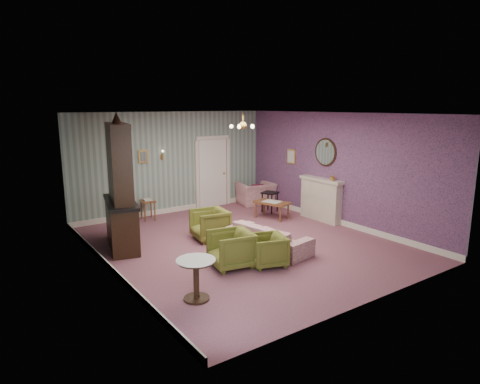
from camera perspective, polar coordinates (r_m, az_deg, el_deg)
floor at (r=9.50m, az=0.39°, el=-7.06°), size 7.00×7.00×0.00m
ceiling at (r=8.99m, az=0.41°, el=10.71°), size 7.00×7.00×0.00m
wall_back at (r=12.14m, az=-9.17°, el=3.98°), size 6.00×0.00×6.00m
wall_front at (r=6.65m, az=18.03°, el=-2.91°), size 6.00×0.00×6.00m
wall_left at (r=7.84m, az=-17.84°, el=-0.72°), size 0.00×7.00×7.00m
wall_right at (r=11.12m, az=13.17°, el=3.10°), size 0.00×7.00×7.00m
wall_right_floral at (r=11.10m, az=13.12°, el=3.10°), size 0.00×7.00×7.00m
door at (r=12.76m, az=-3.77°, el=2.80°), size 1.12×0.12×2.16m
olive_chair_a at (r=8.17m, az=3.76°, el=-7.77°), size 0.79×0.82×0.68m
olive_chair_b at (r=8.07m, az=-1.24°, el=-7.59°), size 0.85×0.89×0.79m
olive_chair_c at (r=9.71m, az=-4.17°, el=-4.25°), size 0.81×0.85×0.78m
sofa_chintz at (r=9.03m, az=3.96°, el=-5.60°), size 0.89×2.00×0.75m
wingback_chair at (r=13.07m, az=2.21°, el=0.30°), size 1.18×0.89×0.93m
dresser at (r=9.30m, az=-16.24°, el=1.20°), size 0.97×1.81×2.87m
fireplace at (r=11.44m, az=11.02°, el=-0.99°), size 0.30×1.40×1.16m
mantel_vase at (r=11.03m, az=12.56°, el=1.93°), size 0.15×0.15×0.15m
oval_mirror at (r=11.31m, az=11.63°, el=5.36°), size 0.04×0.76×0.84m
framed_print at (r=12.31m, az=7.07°, el=4.85°), size 0.04×0.34×0.42m
coffee_table at (r=11.52m, az=4.39°, el=-2.47°), size 0.80×1.06×0.48m
side_table_black at (r=12.15m, az=4.11°, el=-1.40°), size 0.52×0.52×0.60m
pedestal_table at (r=6.82m, az=-6.02°, el=-11.84°), size 0.70×0.70×0.69m
nesting_table at (r=11.63m, az=-12.51°, el=-2.30°), size 0.40×0.49×0.59m
gilt_mirror_back at (r=11.71m, az=-13.11°, el=4.77°), size 0.28×0.06×0.36m
sconce_left at (r=11.50m, az=-15.62°, el=4.52°), size 0.16×0.12×0.30m
sconce_right at (r=11.90m, az=-10.61°, el=4.99°), size 0.16×0.12×0.30m
chandelier at (r=9.00m, az=0.41°, el=8.99°), size 0.56×0.56×0.36m
burgundy_cushion at (r=12.92m, az=2.43°, el=0.23°), size 0.41×0.28×0.39m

